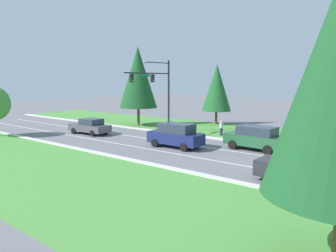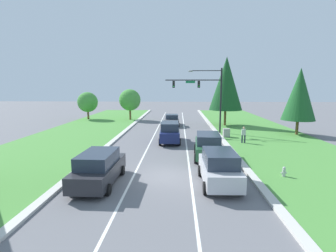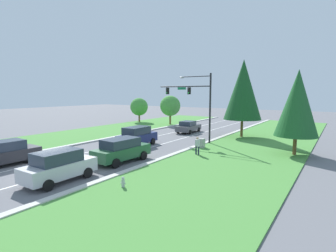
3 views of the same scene
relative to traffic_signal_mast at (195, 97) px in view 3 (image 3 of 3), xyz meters
name	(u,v)px [view 3 (image 3 of 3)]	position (x,y,z in m)	size (l,w,h in m)	color
ground_plane	(48,168)	(-4.14, -15.54, -5.12)	(160.00, 160.00, 0.00)	slate
curb_strip_right	(99,181)	(1.51, -15.54, -5.04)	(0.50, 90.00, 0.15)	beige
curb_strip_left	(10,157)	(-9.79, -15.54, -5.04)	(0.50, 90.00, 0.15)	beige
grass_verge_right	(169,201)	(6.76, -15.54, -5.08)	(10.00, 90.00, 0.08)	#4C8E3D
lane_stripe_inner_left	(34,165)	(-5.94, -15.54, -5.12)	(0.14, 81.00, 0.01)	white
lane_stripe_inner_right	(62,172)	(-2.34, -15.54, -5.12)	(0.14, 81.00, 0.01)	white
traffic_signal_mast	(195,97)	(0.00, 0.00, 0.00)	(6.69, 0.41, 7.73)	black
graphite_sedan	(188,127)	(-4.09, 5.88, -4.30)	(2.27, 4.76, 1.65)	#4C4C51
silver_suv	(59,166)	(-0.76, -16.82, -4.10)	(2.17, 4.62, 2.00)	silver
charcoal_suv	(3,153)	(-7.70, -16.98, -4.14)	(2.25, 5.13, 1.91)	#28282D
navy_suv	(137,136)	(-3.99, -5.39, -4.07)	(2.19, 4.84, 2.06)	navy
forest_suv	(121,150)	(-0.78, -11.14, -4.09)	(2.37, 5.05, 1.96)	#235633
utility_cabinet	(201,143)	(2.17, -2.69, -4.62)	(0.70, 0.60, 1.00)	#9E9E99
pedestrian	(197,145)	(3.32, -5.69, -4.18)	(0.40, 0.24, 1.69)	#232842
fire_hydrant	(123,183)	(3.45, -15.45, -4.78)	(0.34, 0.20, 0.70)	#B7B7BC
conifer_near_right_tree	(297,103)	(10.61, -0.85, -0.41)	(3.69, 3.69, 7.67)	brown
oak_near_left_tree	(170,106)	(-11.24, 12.07, -1.77)	(3.57, 3.57, 5.14)	brown
conifer_far_right_tree	(243,90)	(3.52, 6.06, 0.87)	(4.62, 4.62, 9.69)	brown
oak_far_left_tree	(139,107)	(-18.46, 12.23, -2.16)	(3.37, 3.37, 4.65)	brown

